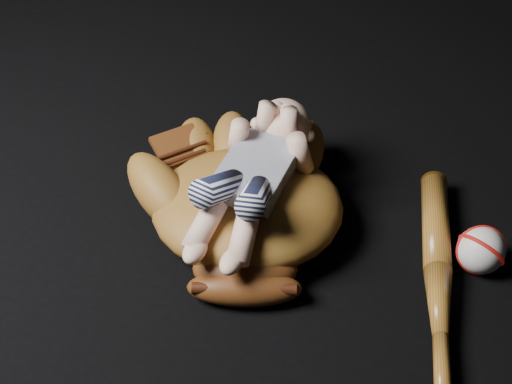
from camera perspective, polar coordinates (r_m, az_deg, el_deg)
baseball_glove at (r=1.36m, az=-0.64°, el=-0.56°), size 0.50×0.55×0.15m
newborn_baby at (r=1.32m, az=-0.47°, el=1.12°), size 0.24×0.42×0.16m
baseball_bat at (r=1.33m, az=13.12°, el=-6.50°), size 0.08×0.52×0.05m
baseball at (r=1.37m, az=16.05°, el=-4.08°), size 0.10×0.10×0.08m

